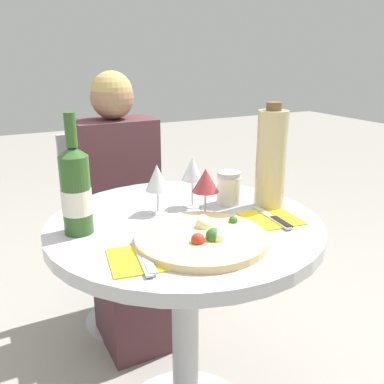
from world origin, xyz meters
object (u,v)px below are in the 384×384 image
chair_behind_diner (116,233)px  wine_bottle (76,190)px  tall_carafe (271,159)px  dining_table (185,279)px  seated_diner (125,225)px  pizza_large (202,238)px

chair_behind_diner → wine_bottle: (-0.30, -0.69, 0.45)m
wine_bottle → tall_carafe: size_ratio=0.99×
dining_table → seated_diner: seated_diner is taller
dining_table → pizza_large: size_ratio=2.32×
wine_bottle → tall_carafe: tall_carafe is taller
seated_diner → pizza_large: bearing=86.8°
pizza_large → wine_bottle: 0.35m
dining_table → wine_bottle: bearing=169.1°
dining_table → wine_bottle: 0.43m
pizza_large → tall_carafe: size_ratio=1.05×
dining_table → chair_behind_diner: 0.75m
chair_behind_diner → pizza_large: bearing=87.3°
chair_behind_diner → pizza_large: 0.96m
pizza_large → tall_carafe: tall_carafe is taller
seated_diner → wine_bottle: seated_diner is taller
seated_diner → dining_table: bearing=88.6°
chair_behind_diner → seated_diner: bearing=90.0°
chair_behind_diner → tall_carafe: 0.94m
seated_diner → wine_bottle: 0.72m
pizza_large → tall_carafe: (0.31, 0.14, 0.14)m
wine_bottle → pizza_large: bearing=-38.6°
seated_diner → tall_carafe: 0.78m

